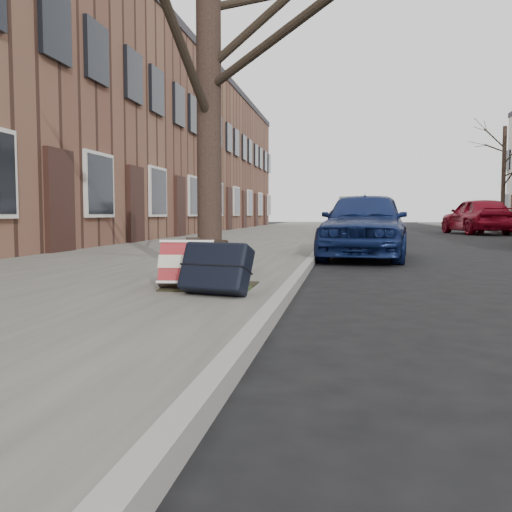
% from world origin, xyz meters
% --- Properties ---
extents(ground, '(120.00, 120.00, 0.00)m').
position_xyz_m(ground, '(0.00, 0.00, 0.00)').
color(ground, black).
rests_on(ground, ground).
extents(near_sidewalk, '(5.00, 70.00, 0.12)m').
position_xyz_m(near_sidewalk, '(-3.70, 15.00, 0.06)').
color(near_sidewalk, slate).
rests_on(near_sidewalk, ground).
extents(house_near, '(6.80, 40.00, 7.00)m').
position_xyz_m(house_near, '(-9.60, 16.00, 3.50)').
color(house_near, brown).
rests_on(house_near, ground).
extents(dirt_patch, '(0.85, 0.85, 0.02)m').
position_xyz_m(dirt_patch, '(-2.00, 1.20, 0.13)').
color(dirt_patch, black).
rests_on(dirt_patch, near_sidewalk).
extents(street_tree, '(0.26, 0.26, 4.87)m').
position_xyz_m(street_tree, '(-2.12, 1.66, 2.56)').
color(street_tree, black).
rests_on(street_tree, near_sidewalk).
extents(suitcase_red, '(0.63, 0.39, 0.47)m').
position_xyz_m(suitcase_red, '(-2.15, 1.02, 0.35)').
color(suitcase_red, maroon).
rests_on(suitcase_red, near_sidewalk).
extents(suitcase_navy, '(0.71, 0.53, 0.49)m').
position_xyz_m(suitcase_navy, '(-1.81, 0.64, 0.37)').
color(suitcase_navy, black).
rests_on(suitcase_navy, near_sidewalk).
extents(car_near_front, '(1.93, 3.96, 1.30)m').
position_xyz_m(car_near_front, '(-0.32, 6.75, 0.65)').
color(car_near_front, '#112051').
rests_on(car_near_front, ground).
extents(car_near_mid, '(1.90, 4.42, 1.42)m').
position_xyz_m(car_near_mid, '(-0.13, 14.00, 0.71)').
color(car_near_mid, '#A8A9B0').
rests_on(car_near_mid, ground).
extents(car_near_back, '(3.05, 5.37, 1.41)m').
position_xyz_m(car_near_back, '(-0.12, 21.79, 0.71)').
color(car_near_back, '#3E3F44').
rests_on(car_near_back, ground).
extents(car_far_back, '(2.61, 4.82, 1.56)m').
position_xyz_m(car_far_back, '(4.81, 21.23, 0.78)').
color(car_far_back, maroon).
rests_on(car_far_back, ground).
extents(tree_far_c, '(0.21, 0.21, 5.20)m').
position_xyz_m(tree_far_c, '(7.20, 26.61, 2.72)').
color(tree_far_c, black).
rests_on(tree_far_c, far_sidewalk).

